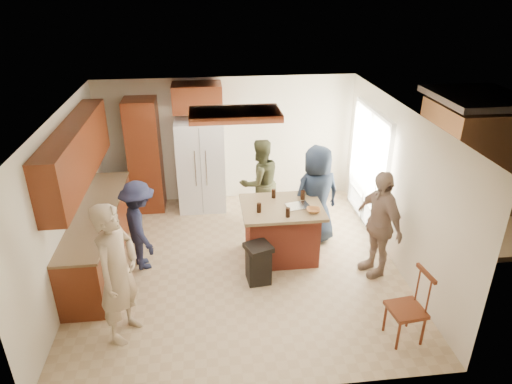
{
  "coord_description": "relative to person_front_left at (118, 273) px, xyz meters",
  "views": [
    {
      "loc": [
        -0.43,
        -6.12,
        4.26
      ],
      "look_at": [
        0.31,
        0.28,
        1.15
      ],
      "focal_mm": 32.0,
      "sensor_mm": 36.0,
      "label": 1
    }
  ],
  "objects": [
    {
      "name": "person_counter",
      "position": [
        0.07,
        1.53,
        -0.21
      ],
      "size": [
        0.74,
        1.04,
        1.47
      ],
      "primitive_type": "imported",
      "rotation": [
        0.0,
        0.0,
        1.93
      ],
      "color": "#1C2039",
      "rests_on": "ground"
    },
    {
      "name": "left_cabinetry",
      "position": [
        -0.66,
        1.77,
        0.01
      ],
      "size": [
        0.64,
        3.0,
        2.3
      ],
      "color": "maroon",
      "rests_on": "ground"
    },
    {
      "name": "island_items",
      "position": [
        2.5,
        1.45,
        0.03
      ],
      "size": [
        1.0,
        0.74,
        0.15
      ],
      "color": "silver",
      "rests_on": "kitchen_island"
    },
    {
      "name": "person_front_left",
      "position": [
        0.0,
        0.0,
        0.0
      ],
      "size": [
        0.73,
        0.83,
        1.89
      ],
      "primitive_type": "imported",
      "rotation": [
        0.0,
        0.0,
        1.17
      ],
      "color": "tan",
      "rests_on": "ground"
    },
    {
      "name": "refrigerator",
      "position": [
        1.03,
        3.49,
        -0.05
      ],
      "size": [
        0.9,
        0.76,
        1.8
      ],
      "color": "white",
      "rests_on": "ground"
    },
    {
      "name": "back_wall_units",
      "position": [
        0.25,
        3.57,
        0.43
      ],
      "size": [
        1.8,
        0.6,
        2.45
      ],
      "color": "maroon",
      "rests_on": "ground"
    },
    {
      "name": "person_behind_left",
      "position": [
        2.09,
        2.72,
        -0.12
      ],
      "size": [
        0.93,
        0.76,
        1.64
      ],
      "primitive_type": "imported",
      "rotation": [
        0.0,
        0.0,
        3.53
      ],
      "color": "#3B3D24",
      "rests_on": "ground"
    },
    {
      "name": "room_shell",
      "position": [
        5.95,
        3.01,
        -0.08
      ],
      "size": [
        8.0,
        5.2,
        5.0
      ],
      "color": "tan",
      "rests_on": "ground"
    },
    {
      "name": "trash_bin",
      "position": [
        1.84,
        0.92,
        -0.63
      ],
      "size": [
        0.46,
        0.46,
        0.63
      ],
      "color": "black",
      "rests_on": "ground"
    },
    {
      "name": "spindle_chair",
      "position": [
        3.56,
        -0.49,
        -0.49
      ],
      "size": [
        0.47,
        0.47,
        0.99
      ],
      "color": "maroon",
      "rests_on": "ground"
    },
    {
      "name": "person_side_right",
      "position": [
        3.67,
        0.96,
        -0.09
      ],
      "size": [
        0.76,
        1.1,
        1.71
      ],
      "primitive_type": "imported",
      "rotation": [
        0.0,
        0.0,
        -1.3
      ],
      "color": "gray",
      "rests_on": "ground"
    },
    {
      "name": "person_behind_right",
      "position": [
        2.96,
        1.99,
        -0.07
      ],
      "size": [
        0.97,
        0.75,
        1.74
      ],
      "primitive_type": "imported",
      "rotation": [
        0.0,
        0.0,
        3.4
      ],
      "color": "#1B2537",
      "rests_on": "ground"
    },
    {
      "name": "kitchen_island",
      "position": [
        2.29,
        1.55,
        -0.47
      ],
      "size": [
        1.28,
        1.03,
        0.93
      ],
      "color": "#AA402B",
      "rests_on": "ground"
    }
  ]
}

